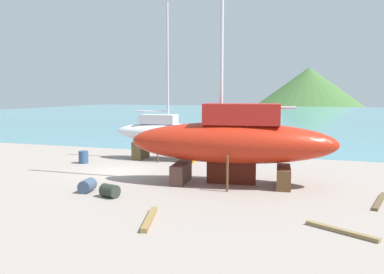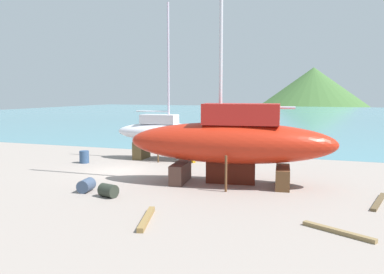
% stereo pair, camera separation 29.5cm
% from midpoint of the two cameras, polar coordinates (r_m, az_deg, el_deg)
% --- Properties ---
extents(ground_plane, '(44.24, 44.24, 0.00)m').
position_cam_midpoint_polar(ground_plane, '(24.43, -12.62, -5.52)').
color(ground_plane, gray).
extents(sea_water, '(157.74, 116.74, 0.01)m').
position_cam_midpoint_polar(sea_water, '(90.66, 11.52, 2.99)').
color(sea_water, teal).
rests_on(sea_water, ground).
extents(headland_hill, '(90.50, 90.50, 32.74)m').
position_cam_midpoint_polar(headland_hill, '(196.95, 15.83, 4.55)').
color(headland_hill, '#3F6632').
rests_on(headland_hill, ground).
extents(sailboat_far_slipway, '(11.29, 4.45, 16.73)m').
position_cam_midpoint_polar(sailboat_far_slipway, '(21.78, 5.23, -0.53)').
color(sailboat_far_slipway, brown).
rests_on(sailboat_far_slipway, ground).
extents(sailboat_large_starboard, '(7.36, 2.80, 11.23)m').
position_cam_midpoint_polar(sailboat_large_starboard, '(29.94, -4.33, 0.59)').
color(sailboat_large_starboard, brown).
rests_on(sailboat_large_starboard, ground).
extents(worker, '(0.48, 0.48, 1.66)m').
position_cam_midpoint_polar(worker, '(28.68, -0.19, -1.89)').
color(worker, '#CF9413').
rests_on(worker, ground).
extents(barrel_tipped_right, '(0.96, 0.82, 0.63)m').
position_cam_midpoint_polar(barrel_tipped_right, '(19.78, -11.79, -7.34)').
color(barrel_tipped_right, '#293026').
rests_on(barrel_tipped_right, ground).
extents(barrel_ochre, '(0.79, 1.04, 0.64)m').
position_cam_midpoint_polar(barrel_ochre, '(21.07, -14.75, -6.56)').
color(barrel_ochre, '#394963').
rests_on(barrel_ochre, ground).
extents(barrel_tar_black, '(0.85, 0.85, 0.86)m').
position_cam_midpoint_polar(barrel_tar_black, '(29.52, -15.14, -2.72)').
color(barrel_tar_black, navy).
rests_on(barrel_tar_black, ground).
extents(timber_plank_near, '(2.49, 1.42, 0.15)m').
position_cam_midpoint_polar(timber_plank_near, '(15.57, 19.52, -12.22)').
color(timber_plank_near, olive).
rests_on(timber_plank_near, ground).
extents(timber_short_cross, '(1.04, 2.73, 0.18)m').
position_cam_midpoint_polar(timber_short_cross, '(16.06, -6.46, -11.26)').
color(timber_short_cross, olive).
rests_on(timber_short_cross, ground).
extents(timber_short_skew, '(0.85, 3.17, 0.13)m').
position_cam_midpoint_polar(timber_short_skew, '(20.31, 24.27, -8.13)').
color(timber_short_skew, brown).
rests_on(timber_short_skew, ground).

